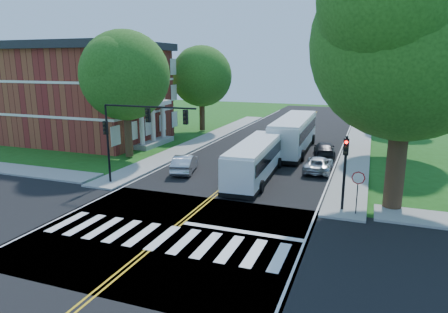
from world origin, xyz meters
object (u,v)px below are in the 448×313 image
at_px(bus_follow, 294,133).
at_px(bus_lead, 256,159).
at_px(signal_nw, 134,126).
at_px(dark_sedan, 324,149).
at_px(signal_ne, 345,163).
at_px(hatchback, 185,163).
at_px(suv, 318,164).

bearing_deg(bus_follow, bus_lead, 83.60).
distance_m(signal_nw, dark_sedan, 18.73).
height_order(bus_follow, dark_sedan, bus_follow).
height_order(signal_ne, hatchback, signal_ne).
relative_size(bus_lead, hatchback, 2.52).
relative_size(bus_follow, dark_sedan, 2.88).
distance_m(hatchback, dark_sedan, 13.85).
bearing_deg(signal_nw, signal_ne, 0.05).
height_order(suv, dark_sedan, dark_sedan).
relative_size(signal_nw, signal_ne, 1.62).
relative_size(hatchback, suv, 0.98).
xyz_separation_m(hatchback, suv, (10.11, 3.88, -0.10)).
distance_m(signal_nw, signal_ne, 14.13).
height_order(bus_lead, dark_sedan, bus_lead).
bearing_deg(bus_lead, signal_nw, 32.03).
bearing_deg(dark_sedan, suv, 82.97).
xyz_separation_m(signal_nw, bus_follow, (8.18, 15.72, -2.58)).
bearing_deg(bus_follow, signal_nw, 60.95).
distance_m(bus_lead, bus_follow, 10.73).
bearing_deg(bus_follow, signal_ne, 108.94).
distance_m(bus_lead, suv, 5.67).
height_order(signal_ne, dark_sedan, signal_ne).
bearing_deg(suv, hatchback, 20.07).
distance_m(signal_ne, hatchback, 13.65).
distance_m(bus_follow, hatchback, 12.91).
bearing_deg(suv, signal_ne, 105.17).
distance_m(signal_ne, suv, 9.28).
distance_m(bus_follow, dark_sedan, 3.61).
height_order(bus_lead, suv, bus_lead).
bearing_deg(signal_ne, bus_lead, 143.44).
distance_m(signal_nw, bus_follow, 17.91).
xyz_separation_m(signal_ne, suv, (-2.50, 8.63, -2.33)).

